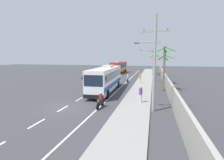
{
  "coord_description": "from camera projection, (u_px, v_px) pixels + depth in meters",
  "views": [
    {
      "loc": [
        8.59,
        -15.29,
        5.1
      ],
      "look_at": [
        2.74,
        8.74,
        1.7
      ],
      "focal_mm": 27.51,
      "sensor_mm": 36.0,
      "label": 1
    }
  ],
  "objects": [
    {
      "name": "motorcycle_beside_bus",
      "position": [
        100.0,
        101.0,
        17.15
      ],
      "size": [
        0.56,
        1.96,
        1.64
      ],
      "color": "black",
      "rests_on": "ground"
    },
    {
      "name": "sidewalk_kerb",
      "position": [
        141.0,
        91.0,
        25.45
      ],
      "size": [
        3.2,
        90.0,
        0.14
      ],
      "primitive_type": "cube",
      "color": "gray",
      "rests_on": "ground"
    },
    {
      "name": "pedestrian_near_kerb",
      "position": [
        140.0,
        78.0,
        32.25
      ],
      "size": [
        0.36,
        0.36,
        1.77
      ],
      "rotation": [
        0.0,
        0.0,
        0.17
      ],
      "color": "beige",
      "rests_on": "sidewalk_kerb"
    },
    {
      "name": "utility_pole_distant",
      "position": [
        154.0,
        56.0,
        71.48
      ],
      "size": [
        1.88,
        0.24,
        10.28
      ],
      "color": "#9E9E99",
      "rests_on": "ground"
    },
    {
      "name": "ground_plane",
      "position": [
        66.0,
        107.0,
        17.42
      ],
      "size": [
        160.0,
        160.0,
        0.0
      ],
      "primitive_type": "plane",
      "color": "#3A3A3F"
    },
    {
      "name": "lane_markings",
      "position": [
        116.0,
        85.0,
        30.69
      ],
      "size": [
        3.51,
        71.0,
        0.01
      ],
      "color": "white",
      "rests_on": "ground"
    },
    {
      "name": "utility_pole_mid",
      "position": [
        153.0,
        58.0,
        34.19
      ],
      "size": [
        4.01,
        0.24,
        8.93
      ],
      "color": "#9E9E99",
      "rests_on": "ground"
    },
    {
      "name": "utility_pole_far",
      "position": [
        154.0,
        56.0,
        52.76
      ],
      "size": [
        3.53,
        0.24,
        9.89
      ],
      "color": "#9E9E99",
      "rests_on": "ground"
    },
    {
      "name": "palm_fourth",
      "position": [
        155.0,
        59.0,
        48.96
      ],
      "size": [
        3.06,
        3.09,
        5.87
      ],
      "color": "brown",
      "rests_on": "ground"
    },
    {
      "name": "coach_bus_foreground",
      "position": [
        106.0,
        78.0,
        25.17
      ],
      "size": [
        3.18,
        12.48,
        3.76
      ],
      "color": "white",
      "rests_on": "ground"
    },
    {
      "name": "palm_second",
      "position": [
        164.0,
        59.0,
        25.01
      ],
      "size": [
        3.07,
        3.08,
        6.62
      ],
      "color": "brown",
      "rests_on": "ground"
    },
    {
      "name": "palm_third",
      "position": [
        153.0,
        57.0,
        45.3
      ],
      "size": [
        2.8,
        2.56,
        7.1
      ],
      "color": "brown",
      "rests_on": "ground"
    },
    {
      "name": "utility_pole_nearest",
      "position": [
        154.0,
        61.0,
        15.5
      ],
      "size": [
        3.09,
        0.24,
        8.77
      ],
      "color": "#9E9E99",
      "rests_on": "ground"
    },
    {
      "name": "boundary_wall",
      "position": [
        166.0,
        81.0,
        28.28
      ],
      "size": [
        0.24,
        60.0,
        2.05
      ],
      "primitive_type": "cube",
      "color": "#9E998E",
      "rests_on": "ground"
    },
    {
      "name": "motorcycle_trailing",
      "position": [
        128.0,
        79.0,
        33.96
      ],
      "size": [
        0.56,
        1.96,
        1.54
      ],
      "color": "black",
      "rests_on": "ground"
    },
    {
      "name": "coach_bus_far_lane",
      "position": [
        119.0,
        67.0,
        52.47
      ],
      "size": [
        3.32,
        11.66,
        3.71
      ],
      "color": "red",
      "rests_on": "ground"
    },
    {
      "name": "pedestrian_midwalk",
      "position": [
        141.0,
        94.0,
        18.57
      ],
      "size": [
        0.36,
        0.36,
        1.8
      ],
      "rotation": [
        0.0,
        0.0,
        2.65
      ],
      "color": "beige",
      "rests_on": "sidewalk_kerb"
    },
    {
      "name": "palm_nearest",
      "position": [
        164.0,
        62.0,
        31.45
      ],
      "size": [
        3.14,
        3.23,
        5.54
      ],
      "color": "brown",
      "rests_on": "ground"
    }
  ]
}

